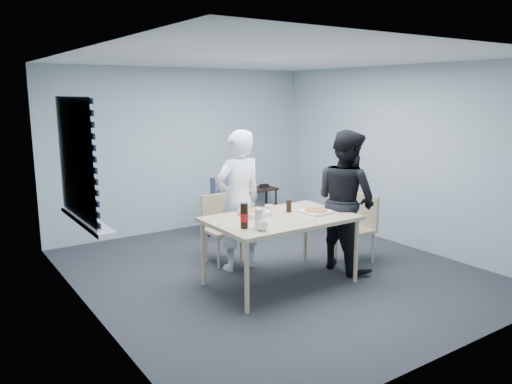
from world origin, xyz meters
TOP-DOWN VIEW (x-y plane):
  - room at (-2.20, 0.40)m, footprint 5.00×5.00m
  - dining_table at (-0.18, -0.38)m, footprint 1.66×1.05m
  - chair_far at (-0.35, 0.73)m, footprint 0.42×0.42m
  - chair_right at (1.19, -0.32)m, footprint 0.42×0.42m
  - person_white at (-0.30, 0.33)m, footprint 0.65×0.42m
  - person_black at (0.81, -0.42)m, footprint 0.47×0.86m
  - side_table at (1.24, 2.28)m, footprint 0.84×0.37m
  - stool at (0.21, 1.63)m, footprint 0.38×0.38m
  - backpack at (0.21, 1.61)m, footprint 0.31×0.23m
  - pizza_box_a at (-0.40, -0.17)m, footprint 0.29×0.29m
  - pizza_box_b at (0.27, -0.48)m, footprint 0.32×0.32m
  - mug_a at (-0.69, -0.73)m, footprint 0.17×0.17m
  - mug_b at (-0.17, -0.14)m, footprint 0.10×0.10m
  - cola_glass at (0.04, -0.25)m, footprint 0.08×0.08m
  - soda_bottle at (-0.79, -0.55)m, footprint 0.09×0.09m
  - plastic_cups at (-0.65, -0.62)m, footprint 0.10×0.10m
  - rubber_band at (0.03, -0.72)m, footprint 0.06×0.06m
  - papers at (1.09, 2.29)m, footprint 0.33×0.39m
  - black_box at (1.46, 2.27)m, footprint 0.16×0.13m

SIDE VIEW (x-z plane):
  - stool at x=0.21m, z-range 0.15..0.67m
  - side_table at x=1.24m, z-range 0.20..0.76m
  - chair_far at x=-0.35m, z-range 0.07..0.96m
  - chair_right at x=1.19m, z-range 0.07..0.96m
  - papers at x=1.09m, z-range 0.56..0.56m
  - black_box at x=1.46m, z-range 0.56..0.62m
  - backpack at x=0.21m, z-range 0.52..0.95m
  - dining_table at x=-0.18m, z-range 0.34..1.15m
  - rubber_band at x=0.03m, z-range 0.81..0.81m
  - pizza_box_b at x=0.27m, z-range 0.81..0.85m
  - pizza_box_a at x=-0.40m, z-range 0.81..0.88m
  - mug_b at x=-0.17m, z-range 0.81..0.90m
  - mug_a at x=-0.69m, z-range 0.81..0.90m
  - cola_glass at x=0.04m, z-range 0.81..0.95m
  - person_white at x=-0.30m, z-range 0.00..1.77m
  - person_black at x=0.81m, z-range 0.00..1.77m
  - plastic_cups at x=-0.65m, z-range 0.81..1.01m
  - soda_bottle at x=-0.79m, z-range 0.80..1.07m
  - room at x=-2.20m, z-range -1.06..3.94m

